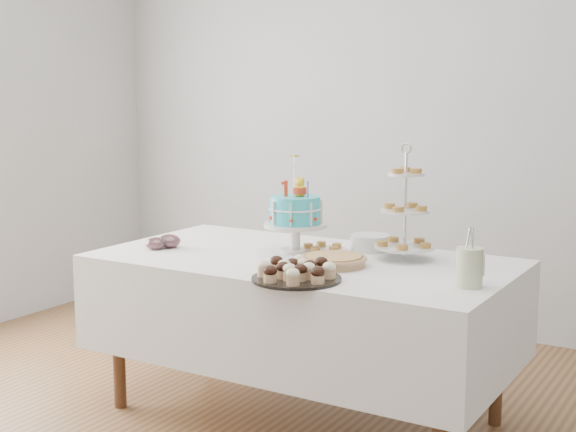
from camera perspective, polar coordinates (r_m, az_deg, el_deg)
The scene contains 11 objects.
walls at distance 3.39m, azimuth -1.45°, elevation 5.74°, with size 5.04×4.04×2.70m.
table at distance 3.77m, azimuth 1.06°, elevation -6.36°, with size 1.92×1.02×0.77m.
birthday_cake at distance 3.81m, azimuth 0.53°, elevation -0.76°, with size 0.30×0.30×0.46m.
cupcake_tray at distance 3.28m, azimuth 0.61°, elevation -3.89°, with size 0.37×0.37×0.08m.
pie at distance 3.55m, azimuth 3.25°, elevation -3.13°, with size 0.30×0.30×0.05m.
tiered_stand at distance 3.68m, azimuth 8.33°, elevation 0.33°, with size 0.28×0.28×0.54m.
plate_stack at distance 3.91m, azimuth 5.88°, elevation -1.89°, with size 0.19×0.19×0.08m.
pastry_plate at distance 3.85m, azimuth 2.51°, elevation -2.34°, with size 0.25×0.25×0.04m.
jam_bowl_a at distance 3.99m, azimuth -8.45°, elevation -1.79°, with size 0.11×0.11×0.07m.
jam_bowl_b at distance 3.96m, azimuth -9.39°, elevation -1.96°, with size 0.10×0.10×0.06m.
utensil_pitcher at distance 3.24m, azimuth 12.79°, elevation -3.47°, with size 0.11×0.11×0.24m.
Camera 1 is at (1.82, -2.85, 1.54)m, focal length 50.00 mm.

